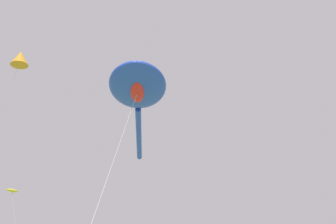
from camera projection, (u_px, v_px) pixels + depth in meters
big_show_kite at (138, 90)px, 18.04m from camera, size 11.44×5.07×13.23m
small_kite_stunt_black at (20, 59)px, 26.55m from camera, size 4.12×4.24×20.50m
small_kite_bird_shape at (13, 198)px, 17.29m from camera, size 2.22×2.04×8.45m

